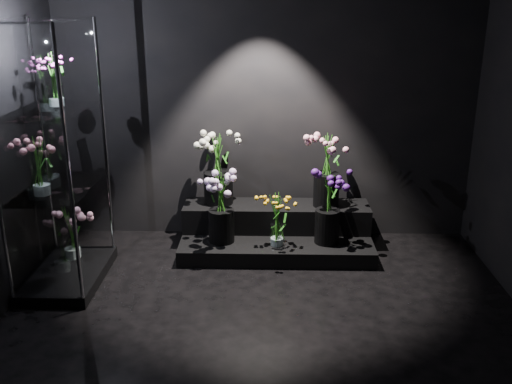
{
  "coord_description": "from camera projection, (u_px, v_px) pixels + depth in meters",
  "views": [
    {
      "loc": [
        0.03,
        -3.44,
        2.31
      ],
      "look_at": [
        -0.08,
        1.2,
        0.71
      ],
      "focal_mm": 40.0,
      "sensor_mm": 36.0,
      "label": 1
    }
  ],
  "objects": [
    {
      "name": "bouquet_pink_roses",
      "position": [
        327.0,
        165.0,
        5.37
      ],
      "size": [
        0.46,
        0.46,
        0.72
      ],
      "rotation": [
        0.0,
        0.0,
        -0.3
      ],
      "color": "black",
      "rests_on": "display_riser"
    },
    {
      "name": "bouquet_lilac",
      "position": [
        221.0,
        203.0,
        5.19
      ],
      "size": [
        0.42,
        0.42,
        0.65
      ],
      "rotation": [
        0.0,
        0.0,
        0.26
      ],
      "color": "black",
      "rests_on": "display_riser"
    },
    {
      "name": "bouquet_cream_roses",
      "position": [
        218.0,
        166.0,
        5.45
      ],
      "size": [
        0.41,
        0.41,
        0.68
      ],
      "rotation": [
        0.0,
        0.0,
        -0.11
      ],
      "color": "black",
      "rests_on": "display_riser"
    },
    {
      "name": "wall_back",
      "position": [
        267.0,
        97.0,
        5.44
      ],
      "size": [
        4.0,
        0.0,
        4.0
      ],
      "primitive_type": "plane",
      "rotation": [
        1.57,
        0.0,
        0.0
      ],
      "color": "black",
      "rests_on": "floor"
    },
    {
      "name": "floor",
      "position": [
        264.0,
        343.0,
        4.01
      ],
      "size": [
        4.0,
        4.0,
        0.0
      ],
      "primitive_type": "plane",
      "color": "black",
      "rests_on": "ground"
    },
    {
      "name": "bouquet_case_base_pink",
      "position": [
        70.0,
        231.0,
        5.01
      ],
      "size": [
        0.44,
        0.44,
        0.47
      ],
      "rotation": [
        0.0,
        0.0,
        0.35
      ],
      "color": "white",
      "rests_on": "display_case"
    },
    {
      "name": "display_riser",
      "position": [
        276.0,
        231.0,
        5.5
      ],
      "size": [
        1.8,
        0.8,
        0.4
      ],
      "color": "black",
      "rests_on": "floor"
    },
    {
      "name": "bouquet_orange_bells",
      "position": [
        277.0,
        220.0,
        5.15
      ],
      "size": [
        0.34,
        0.34,
        0.49
      ],
      "rotation": [
        0.0,
        0.0,
        -0.39
      ],
      "color": "white",
      "rests_on": "display_riser"
    },
    {
      "name": "bouquet_case_pink",
      "position": [
        39.0,
        165.0,
        4.39
      ],
      "size": [
        0.31,
        0.31,
        0.46
      ],
      "rotation": [
        0.0,
        0.0,
        -0.02
      ],
      "color": "white",
      "rests_on": "display_case"
    },
    {
      "name": "bouquet_purple",
      "position": [
        328.0,
        204.0,
        5.17
      ],
      "size": [
        0.4,
        0.4,
        0.68
      ],
      "rotation": [
        0.0,
        0.0,
        0.39
      ],
      "color": "black",
      "rests_on": "display_riser"
    },
    {
      "name": "display_case",
      "position": [
        55.0,
        159.0,
        4.56
      ],
      "size": [
        0.59,
        0.98,
        2.15
      ],
      "color": "black",
      "rests_on": "floor"
    },
    {
      "name": "wall_front",
      "position": [
        257.0,
        326.0,
        1.66
      ],
      "size": [
        4.0,
        0.0,
        4.0
      ],
      "primitive_type": "plane",
      "rotation": [
        -1.57,
        0.0,
        0.0
      ],
      "color": "black",
      "rests_on": "floor"
    },
    {
      "name": "bouquet_case_magenta",
      "position": [
        54.0,
        80.0,
        4.52
      ],
      "size": [
        0.3,
        0.3,
        0.42
      ],
      "rotation": [
        0.0,
        0.0,
        0.36
      ],
      "color": "white",
      "rests_on": "display_case"
    }
  ]
}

